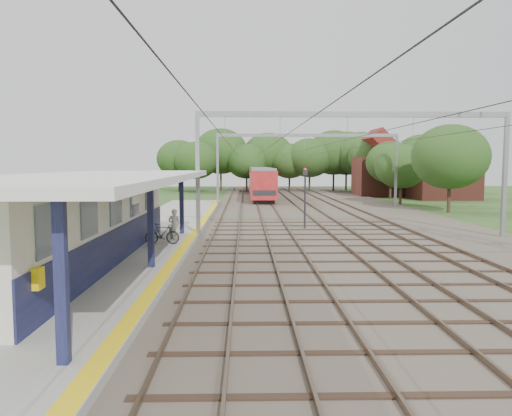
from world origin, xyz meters
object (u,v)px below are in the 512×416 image
object	(u,v)px
bicycle	(162,234)
signal_post	(305,192)
person	(174,225)
train	(259,180)

from	to	relation	value
bicycle	signal_post	bearing A→B (deg)	-43.40
person	bicycle	world-z (taller)	person
train	bicycle	bearing A→B (deg)	-97.85
person	train	xyz separation A→B (m)	(5.37, 41.84, 0.84)
signal_post	person	bearing A→B (deg)	-146.46
person	bicycle	bearing A→B (deg)	58.13
person	signal_post	distance (m)	10.06
signal_post	train	bearing A→B (deg)	82.85
train	signal_post	size ratio (longest dim) A/B	8.61
bicycle	signal_post	size ratio (longest dim) A/B	0.42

